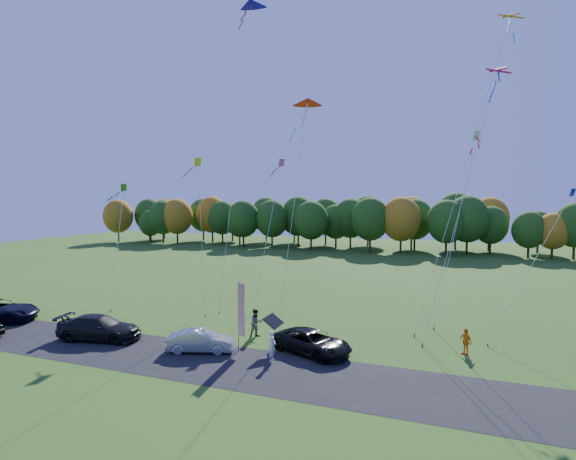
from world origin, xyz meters
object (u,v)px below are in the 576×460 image
(silver_sedan, at_px, (201,341))
(feather_flag, at_px, (241,308))
(person_east, at_px, (466,341))
(black_suv, at_px, (312,342))

(silver_sedan, height_order, feather_flag, feather_flag)
(person_east, height_order, feather_flag, feather_flag)
(silver_sedan, relative_size, person_east, 2.60)
(silver_sedan, xyz_separation_m, feather_flag, (2.29, 0.92, 2.01))
(person_east, relative_size, feather_flag, 0.36)
(black_suv, bearing_deg, feather_flag, 127.63)
(silver_sedan, height_order, person_east, person_east)
(black_suv, height_order, silver_sedan, black_suv)
(feather_flag, bearing_deg, silver_sedan, -158.07)
(feather_flag, bearing_deg, person_east, 18.72)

